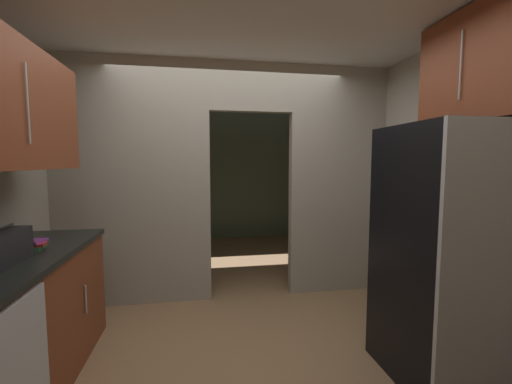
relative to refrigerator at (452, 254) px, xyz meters
The scene contains 9 objects.
ground 1.70m from the refrigerator, 164.12° to the left, with size 20.00×20.00×0.00m, color #93704C.
kitchen_overhead_slab 2.37m from the refrigerator, 150.77° to the left, with size 4.06×6.55×0.06m, color silver.
kitchen_partition 2.26m from the refrigerator, 130.95° to the left, with size 3.66×0.12×2.61m.
adjoining_room_shell 4.00m from the refrigerator, 110.46° to the left, with size 3.66×3.03×2.61m.
refrigerator is the anchor object (origin of this frame).
lower_cabinet_run 2.94m from the refrigerator, behind, with size 0.64×1.88×0.93m.
upper_cabinet_fridgeside 1.34m from the refrigerator, 21.11° to the left, with size 0.36×0.90×0.78m.
boombox 2.88m from the refrigerator, behind, with size 0.18×0.40×0.22m.
book_stack 2.88m from the refrigerator, behind, with size 0.13×0.16×0.06m.
Camera 1 is at (-0.34, -2.36, 1.52)m, focal length 23.02 mm.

